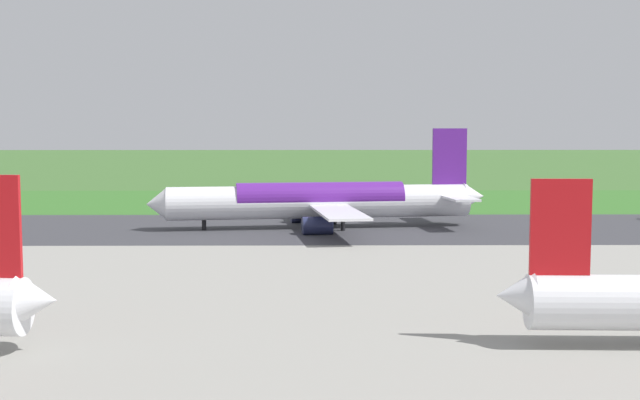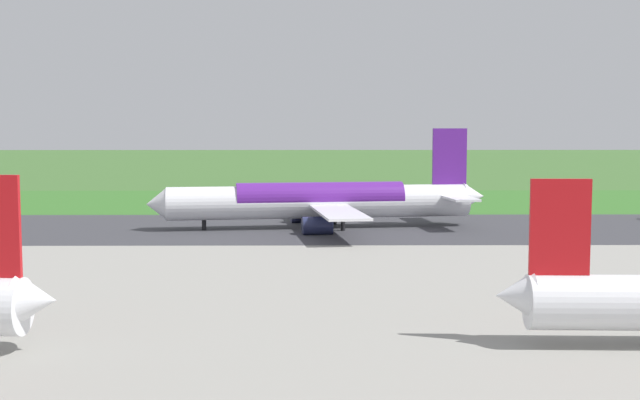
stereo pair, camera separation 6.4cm
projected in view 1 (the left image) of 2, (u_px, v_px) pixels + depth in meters
ground_plane at (344, 228)px, 131.09m from camera, size 800.00×800.00×0.00m
runway_asphalt at (344, 228)px, 131.09m from camera, size 600.00×38.18×0.06m
apron_concrete at (378, 336)px, 64.37m from camera, size 440.00×110.00×0.05m
grass_verge_foreground at (338, 207)px, 165.26m from camera, size 600.00×80.00×0.04m
airliner_main at (322, 201)px, 130.71m from camera, size 54.09×44.41×15.88m
no_stopping_sign at (244, 200)px, 163.12m from camera, size 0.60×0.10×2.60m
traffic_cone_orange at (223, 206)px, 163.98m from camera, size 0.40×0.40×0.55m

